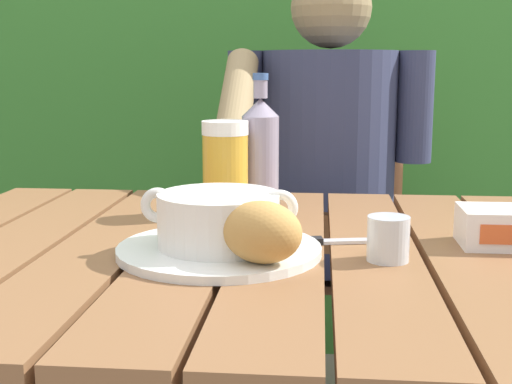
{
  "coord_description": "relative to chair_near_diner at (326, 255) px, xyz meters",
  "views": [
    {
      "loc": [
        0.05,
        -0.97,
        1.0
      ],
      "look_at": [
        -0.04,
        0.05,
        0.8
      ],
      "focal_mm": 48.46,
      "sensor_mm": 36.0,
      "label": 1
    }
  ],
  "objects": [
    {
      "name": "hedge_backdrop",
      "position": [
        0.08,
        0.77,
        0.49
      ],
      "size": [
        3.22,
        0.89,
        2.41
      ],
      "color": "#35772C",
      "rests_on": "ground_plane"
    },
    {
      "name": "table_knife",
      "position": [
        -0.02,
        -0.84,
        0.26
      ],
      "size": [
        0.16,
        0.05,
        0.01
      ],
      "color": "silver",
      "rests_on": "dining_table"
    },
    {
      "name": "bread_roll",
      "position": [
        -0.09,
        -0.99,
        0.3
      ],
      "size": [
        0.13,
        0.11,
        0.08
      ],
      "color": "#BD8A45",
      "rests_on": "serving_plate"
    },
    {
      "name": "chair_near_diner",
      "position": [
        0.0,
        0.0,
        0.0
      ],
      "size": [
        0.44,
        0.46,
        0.96
      ],
      "color": "brown",
      "rests_on": "ground_plane"
    },
    {
      "name": "dining_table",
      "position": [
        -0.07,
        -0.86,
        0.15
      ],
      "size": [
        1.18,
        0.85,
        0.73
      ],
      "color": "brown",
      "rests_on": "ground_plane"
    },
    {
      "name": "butter_tub",
      "position": [
        0.25,
        -0.83,
        0.28
      ],
      "size": [
        0.12,
        0.09,
        0.06
      ],
      "color": "white",
      "rests_on": "dining_table"
    },
    {
      "name": "water_glass_small",
      "position": [
        0.07,
        -0.92,
        0.28
      ],
      "size": [
        0.06,
        0.06,
        0.06
      ],
      "color": "silver",
      "rests_on": "dining_table"
    },
    {
      "name": "soup_bowl",
      "position": [
        -0.16,
        -0.91,
        0.3
      ],
      "size": [
        0.22,
        0.17,
        0.08
      ],
      "color": "white",
      "rests_on": "serving_plate"
    },
    {
      "name": "beer_bottle",
      "position": [
        -0.13,
        -0.61,
        0.36
      ],
      "size": [
        0.07,
        0.07,
        0.24
      ],
      "color": "gray",
      "rests_on": "dining_table"
    },
    {
      "name": "serving_plate",
      "position": [
        -0.16,
        -0.91,
        0.26
      ],
      "size": [
        0.28,
        0.28,
        0.01
      ],
      "color": "white",
      "rests_on": "dining_table"
    },
    {
      "name": "beer_glass",
      "position": [
        -0.18,
        -0.66,
        0.34
      ],
      "size": [
        0.08,
        0.08,
        0.16
      ],
      "color": "gold",
      "rests_on": "dining_table"
    },
    {
      "name": "person_eating",
      "position": [
        -0.0,
        -0.2,
        0.24
      ],
      "size": [
        0.48,
        0.47,
        1.23
      ],
      "color": "#313754",
      "rests_on": "ground_plane"
    }
  ]
}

